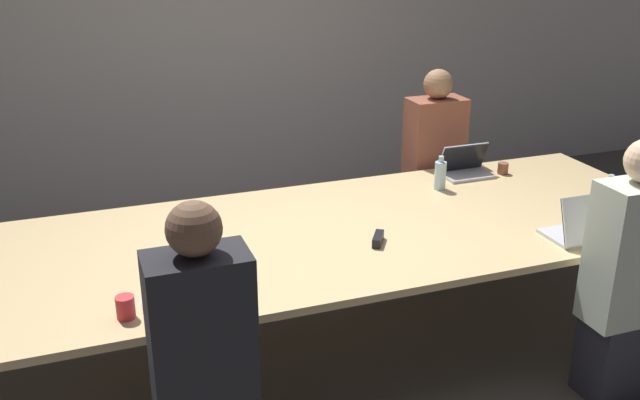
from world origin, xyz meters
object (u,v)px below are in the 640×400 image
Objects in this scene: cup_near_right at (611,220)px; cup_far_right at (503,168)px; laptop_far_right at (465,166)px; stapler at (378,239)px; laptop_near_right at (583,227)px; cup_near_left at (125,307)px; bottle_near_right at (608,201)px; person_far_right at (433,168)px; person_near_left at (204,371)px; laptop_near_left at (183,301)px; person_near_right at (627,278)px; bottle_far_right at (440,175)px.

cup_far_right is at bearing 92.22° from cup_near_right.
laptop_far_right is 2.24× the size of stapler.
laptop_near_right reaches higher than cup_near_right.
stapler is at bearing 13.74° from cup_near_left.
cup_near_right is 0.34× the size of bottle_near_right.
laptop_far_right is 3.31× the size of cup_near_left.
person_far_right is at bearing 82.89° from stapler.
cup_near_left is (-0.25, 0.42, 0.11)m from person_near_left.
person_far_right is 5.02× the size of bottle_near_right.
bottle_near_right reaches higher than laptop_near_left.
person_near_right is (-0.22, -1.43, -0.09)m from cup_far_right.
stapler is (1.09, 0.75, 0.08)m from person_near_left.
cup_near_right is 0.94× the size of cup_near_left.
laptop_near_left is at bearing -143.03° from person_far_right.
laptop_near_right is 2.39m from cup_near_left.
bottle_far_right is 0.95m from stapler.
person_near_right reaches higher than person_far_right.
laptop_near_left is at bearing -88.49° from person_near_left.
laptop_near_left is at bearing -14.39° from cup_near_left.
laptop_far_right is 0.24× the size of person_far_right.
bottle_far_right is 1.06m from cup_near_right.
person_near_right is 2.14m from person_near_left.
person_far_right is 4.07× the size of laptop_near_left.
cup_near_right is at bearing -87.78° from cup_far_right.
cup_far_right is 1.47m from stapler.
bottle_far_right reaches higher than laptop_far_right.
laptop_near_right is 3.38× the size of cup_near_left.
cup_near_right is 0.64× the size of stapler.
cup_far_right is 0.05× the size of person_near_right.
bottle_far_right is (-0.25, -0.54, 0.16)m from person_far_right.
person_near_right is 2.17m from laptop_near_left.
person_far_right is 0.62m from bottle_far_right.
cup_far_right is at bearing 12.16° from bottle_far_right.
cup_near_right is at bearing -116.11° from bottle_near_right.
laptop_near_left is 2.28× the size of stapler.
laptop_near_right is at bearing -70.64° from bottle_far_right.
cup_near_right is at bearing -164.07° from laptop_near_right.
laptop_far_right is at bearing 167.08° from cup_far_right.
bottle_near_right reaches higher than laptop_far_right.
person_far_right is 2.59m from laptop_near_left.
bottle_near_right is (0.09, -0.90, 0.08)m from cup_far_right.
bottle_near_right is at bearing -150.33° from laptop_near_right.
bottle_far_right is at bearing 129.16° from bottle_near_right.
laptop_far_right is 1.14m from laptop_near_right.
cup_near_right is (0.04, -1.00, 0.01)m from cup_far_right.
bottle_far_right is 2.08m from laptop_near_left.
person_far_right is at bearing -137.02° from person_near_left.
laptop_near_left is at bearing -154.43° from cup_far_right.
cup_far_right is at bearing -98.59° from person_near_right.
person_far_right is 1.52m from stapler.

